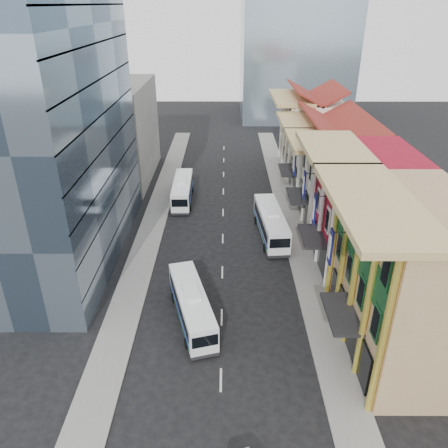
{
  "coord_description": "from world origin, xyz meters",
  "views": [
    {
      "loc": [
        0.31,
        -21.8,
        24.13
      ],
      "look_at": [
        0.16,
        17.69,
        4.07
      ],
      "focal_mm": 35.0,
      "sensor_mm": 36.0,
      "label": 1
    }
  ],
  "objects_px": {
    "bus_right": "(271,223)",
    "bus_left_near": "(192,305)",
    "bus_left_far": "(182,190)",
    "shophouse_tan": "(411,279)",
    "office_tower": "(40,113)"
  },
  "relations": [
    {
      "from": "office_tower",
      "to": "bus_right",
      "type": "distance_m",
      "value": 26.38
    },
    {
      "from": "shophouse_tan",
      "to": "office_tower",
      "type": "bearing_deg",
      "value": 155.7
    },
    {
      "from": "office_tower",
      "to": "bus_right",
      "type": "height_order",
      "value": "office_tower"
    },
    {
      "from": "bus_left_far",
      "to": "bus_right",
      "type": "height_order",
      "value": "bus_right"
    },
    {
      "from": "bus_left_far",
      "to": "bus_right",
      "type": "xyz_separation_m",
      "value": [
        11.0,
        -10.03,
        0.1
      ]
    },
    {
      "from": "office_tower",
      "to": "bus_left_near",
      "type": "xyz_separation_m",
      "value": [
        14.51,
        -11.38,
        -13.42
      ]
    },
    {
      "from": "bus_right",
      "to": "bus_left_near",
      "type": "bearing_deg",
      "value": -122.75
    },
    {
      "from": "shophouse_tan",
      "to": "bus_left_far",
      "type": "distance_m",
      "value": 34.13
    },
    {
      "from": "office_tower",
      "to": "bus_left_near",
      "type": "bearing_deg",
      "value": -38.11
    },
    {
      "from": "office_tower",
      "to": "bus_left_near",
      "type": "height_order",
      "value": "office_tower"
    },
    {
      "from": "shophouse_tan",
      "to": "bus_left_near",
      "type": "xyz_separation_m",
      "value": [
        -16.49,
        2.62,
        -4.42
      ]
    },
    {
      "from": "office_tower",
      "to": "bus_left_near",
      "type": "relative_size",
      "value": 3.05
    },
    {
      "from": "office_tower",
      "to": "bus_right",
      "type": "bearing_deg",
      "value": 9.16
    },
    {
      "from": "bus_left_near",
      "to": "bus_left_far",
      "type": "bearing_deg",
      "value": 81.26
    },
    {
      "from": "bus_left_far",
      "to": "shophouse_tan",
      "type": "bearing_deg",
      "value": -55.93
    }
  ]
}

